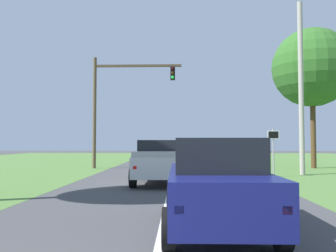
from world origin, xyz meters
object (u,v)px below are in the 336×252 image
object	(u,v)px
red_suv_near	(215,181)
oak_tree_right	(312,68)
pickup_truck_lead	(161,161)
keep_moving_sign	(273,146)
utility_pole_right	(301,87)
traffic_light	(116,96)

from	to	relation	value
red_suv_near	oak_tree_right	bearing A→B (deg)	64.19
pickup_truck_lead	oak_tree_right	world-z (taller)	oak_tree_right
red_suv_near	keep_moving_sign	world-z (taller)	keep_moving_sign
keep_moving_sign	utility_pole_right	xyz separation A→B (m)	(1.86, 1.15, 3.22)
pickup_truck_lead	utility_pole_right	bearing A→B (deg)	29.99
traffic_light	keep_moving_sign	xyz separation A→B (m)	(9.25, -5.65, -3.35)
red_suv_near	traffic_light	size ratio (longest dim) A/B	0.60
pickup_truck_lead	oak_tree_right	size ratio (longest dim) A/B	0.52
red_suv_near	utility_pole_right	xyz separation A→B (m)	(6.03, 12.56, 3.85)
red_suv_near	pickup_truck_lead	bearing A→B (deg)	100.77
red_suv_near	utility_pole_right	bearing A→B (deg)	64.33
traffic_light	oak_tree_right	distance (m)	13.79
pickup_truck_lead	keep_moving_sign	bearing A→B (deg)	29.44
traffic_light	keep_moving_sign	bearing A→B (deg)	-31.41
red_suv_near	oak_tree_right	xyz separation A→B (m)	(8.54, 17.67, 6.01)
traffic_light	keep_moving_sign	distance (m)	11.35
traffic_light	utility_pole_right	xyz separation A→B (m)	(11.12, -4.50, -0.13)
traffic_light	pickup_truck_lead	bearing A→B (deg)	-68.34
red_suv_near	utility_pole_right	distance (m)	14.45
utility_pole_right	red_suv_near	bearing A→B (deg)	-115.67
red_suv_near	utility_pole_right	world-z (taller)	utility_pole_right
red_suv_near	pickup_truck_lead	world-z (taller)	pickup_truck_lead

